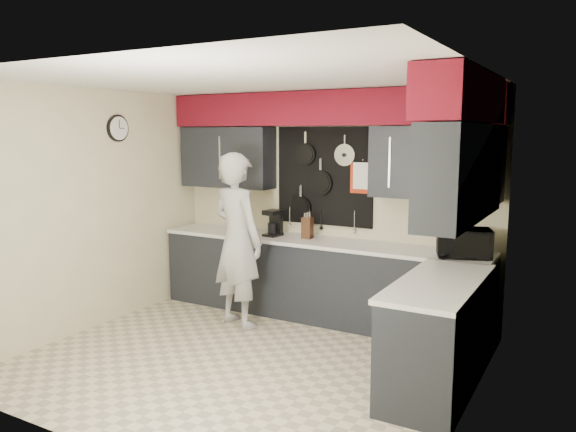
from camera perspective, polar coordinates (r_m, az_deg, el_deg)
The scene contains 10 objects.
ground at distance 5.48m, azimuth -4.13°, elevation -14.44°, with size 4.00×4.00×0.00m, color beige.
back_wall_assembly at distance 6.44m, azimuth 3.70°, elevation 7.37°, with size 4.00×0.36×2.60m.
right_wall_assembly at distance 4.56m, azimuth 17.43°, elevation 5.70°, with size 0.36×3.50×2.60m.
left_wall_assembly at distance 6.44m, azimuth -19.15°, elevation 0.88°, with size 0.05×3.50×2.60m.
base_cabinets at distance 6.05m, azimuth 5.75°, elevation -7.65°, with size 3.95×2.20×0.92m.
microwave at distance 5.77m, azimuth 17.43°, elevation -2.62°, with size 0.51×0.34×0.28m, color black.
knife_block at distance 6.48m, azimuth 1.99°, elevation -1.21°, with size 0.11×0.11×0.24m, color #351810.
utensil_crock at distance 6.52m, azimuth 2.08°, elevation -1.62°, with size 0.11×0.11×0.14m, color white.
coffee_maker at distance 6.64m, azimuth -1.44°, elevation -0.64°, with size 0.19×0.23×0.31m.
person at distance 6.18m, azimuth -5.14°, elevation -2.48°, with size 0.70×0.46×1.92m, color #BBBBB8.
Camera 1 is at (2.81, -4.20, 2.13)m, focal length 35.00 mm.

